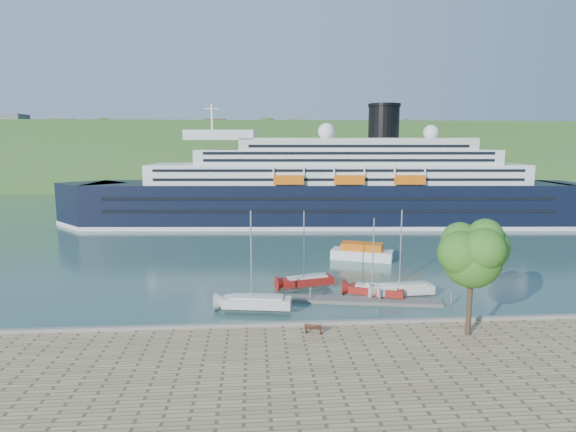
# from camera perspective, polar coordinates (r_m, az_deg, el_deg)

# --- Properties ---
(ground) EXTENTS (400.00, 400.00, 0.00)m
(ground) POSITION_cam_1_polar(r_m,az_deg,el_deg) (43.38, 5.56, -13.76)
(ground) COLOR #325958
(ground) RESTS_ON ground
(far_hillside) EXTENTS (400.00, 50.00, 24.00)m
(far_hillside) POSITION_cam_1_polar(r_m,az_deg,el_deg) (184.70, -2.00, 7.23)
(far_hillside) COLOR #305020
(far_hillside) RESTS_ON ground
(quay_coping) EXTENTS (220.00, 0.50, 0.30)m
(quay_coping) POSITION_cam_1_polar(r_m,az_deg,el_deg) (42.77, 5.63, -12.43)
(quay_coping) COLOR slate
(quay_coping) RESTS_ON promenade
(cruise_ship) EXTENTS (109.08, 23.08, 24.31)m
(cruise_ship) POSITION_cam_1_polar(r_m,az_deg,el_deg) (97.75, 4.54, 6.06)
(cruise_ship) COLOR black
(cruise_ship) RESTS_ON ground
(park_bench) EXTENTS (1.56, 0.95, 0.93)m
(park_bench) POSITION_cam_1_polar(r_m,az_deg,el_deg) (40.62, 3.02, -13.10)
(park_bench) COLOR #401D12
(park_bench) RESTS_ON promenade
(promenade_tree) EXTENTS (6.25, 6.25, 10.36)m
(promenade_tree) POSITION_cam_1_polar(r_m,az_deg,el_deg) (41.49, 20.88, -6.34)
(promenade_tree) COLOR #285A17
(promenade_tree) RESTS_ON promenade
(floating_pontoon) EXTENTS (16.38, 4.76, 0.36)m
(floating_pontoon) POSITION_cam_1_polar(r_m,az_deg,el_deg) (51.66, 8.80, -9.88)
(floating_pontoon) COLOR #68625C
(floating_pontoon) RESTS_ON ground
(sailboat_white_near) EXTENTS (7.68, 3.21, 9.62)m
(sailboat_white_near) POSITION_cam_1_polar(r_m,az_deg,el_deg) (47.06, -3.75, -5.76)
(sailboat_white_near) COLOR silver
(sailboat_white_near) RESTS_ON ground
(sailboat_red) EXTENTS (6.60, 4.10, 8.28)m
(sailboat_red) POSITION_cam_1_polar(r_m,az_deg,el_deg) (52.17, 10.52, -5.22)
(sailboat_red) COLOR maroon
(sailboat_red) RESTS_ON ground
(sailboat_white_far) EXTENTS (7.19, 2.51, 9.12)m
(sailboat_white_far) POSITION_cam_1_polar(r_m,az_deg,el_deg) (52.85, 13.67, -4.67)
(sailboat_white_far) COLOR silver
(sailboat_white_far) RESTS_ON ground
(tender_launch) EXTENTS (9.20, 5.93, 2.41)m
(tender_launch) POSITION_cam_1_polar(r_m,az_deg,el_deg) (69.71, 8.75, -4.14)
(tender_launch) COLOR orange
(tender_launch) RESTS_ON ground
(sailboat_extra) EXTENTS (6.87, 3.41, 8.55)m
(sailboat_extra) POSITION_cam_1_polar(r_m,az_deg,el_deg) (54.73, 2.34, -4.28)
(sailboat_extra) COLOR maroon
(sailboat_extra) RESTS_ON ground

